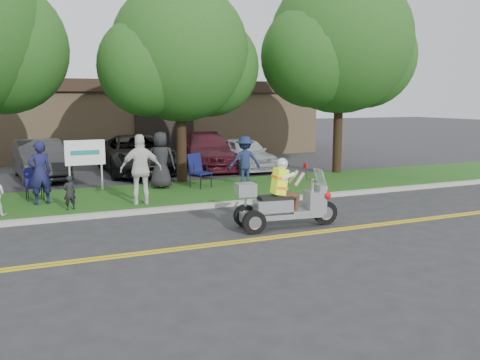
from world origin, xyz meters
name	(u,v)px	position (x,y,z in m)	size (l,w,h in m)	color
ground	(255,233)	(0.00, 0.00, 0.00)	(120.00, 120.00, 0.00)	#28282B
centerline_near	(266,239)	(0.00, -0.58, 0.01)	(60.00, 0.10, 0.01)	gold
centerline_far	(263,238)	(0.00, -0.42, 0.01)	(60.00, 0.10, 0.01)	gold
curb	(209,206)	(0.00, 3.05, 0.06)	(60.00, 0.25, 0.12)	#A8A89E
grass_verge	(186,193)	(0.00, 5.20, 0.06)	(60.00, 4.00, 0.10)	#1B4F15
commercial_building	(146,117)	(2.00, 18.98, 2.01)	(18.00, 8.20, 4.00)	#9E7F5B
tree_mid	(181,59)	(0.55, 7.23, 4.43)	(5.88, 4.80, 7.05)	#332114
tree_right	(341,48)	(7.06, 7.03, 5.03)	(6.86, 5.60, 8.07)	#332114
business_sign	(85,155)	(-2.90, 6.60, 1.26)	(1.25, 0.06, 1.75)	silver
trike_scooter	(283,204)	(0.83, 0.19, 0.59)	(2.57, 0.92, 1.68)	black
lawn_chair_a	(34,182)	(-4.49, 5.76, 0.63)	(0.54, 0.56, 0.93)	black
lawn_chair_b	(198,168)	(0.62, 5.82, 0.74)	(0.81, 0.82, 1.14)	black
spectator_adult_left	(40,173)	(-4.33, 4.94, 1.00)	(0.65, 0.43, 1.79)	#17183F
spectator_adult_right	(141,169)	(-1.72, 3.83, 1.09)	(1.16, 0.48, 1.97)	silver
spectator_chair_a	(245,161)	(2.29, 5.66, 0.95)	(1.09, 0.63, 1.69)	#192447
spectator_chair_b	(161,160)	(-0.55, 6.12, 1.05)	(0.92, 0.60, 1.89)	black
child_left	(69,193)	(-3.67, 3.85, 0.57)	(0.34, 0.22, 0.92)	black
parked_car_left	(40,160)	(-4.12, 10.57, 0.75)	(1.59, 4.56, 1.50)	#2A2A2D
parked_car_mid	(137,154)	(-0.37, 10.66, 0.79)	(2.62, 5.67, 1.58)	black
parked_car_right	(207,151)	(2.82, 10.92, 0.76)	(2.14, 5.26, 1.53)	#430F1A
parked_car_far_right	(244,154)	(4.10, 9.78, 0.71)	(1.67, 4.15, 1.41)	#ACAFB4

